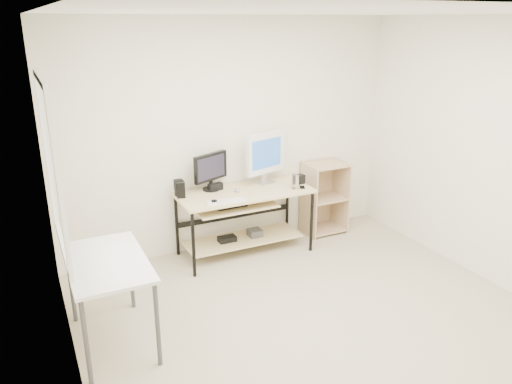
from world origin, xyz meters
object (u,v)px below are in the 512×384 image
at_px(shelf_unit, 323,197).
at_px(black_monitor, 211,169).
at_px(desk, 242,209).
at_px(side_table, 108,269).
at_px(white_imac, 266,155).
at_px(audio_controller, 181,190).

relative_size(shelf_unit, black_monitor, 2.05).
distance_m(desk, black_monitor, 0.57).
distance_m(side_table, shelf_unit, 3.09).
height_order(white_imac, audio_controller, white_imac).
bearing_deg(shelf_unit, white_imac, -178.91).
relative_size(desk, black_monitor, 3.42).
xyz_separation_m(desk, shelf_unit, (1.18, 0.16, -0.09)).
distance_m(shelf_unit, white_imac, 1.04).
xyz_separation_m(shelf_unit, white_imac, (-0.81, -0.02, 0.64)).
bearing_deg(desk, white_imac, 21.83).
distance_m(desk, audio_controller, 0.74).
relative_size(shelf_unit, audio_controller, 5.17).
relative_size(white_imac, audio_controller, 3.43).
distance_m(desk, shelf_unit, 1.19).
xyz_separation_m(black_monitor, white_imac, (0.65, -0.05, 0.10)).
relative_size(desk, white_imac, 2.51).
distance_m(desk, white_imac, 0.68).
xyz_separation_m(side_table, black_monitor, (1.36, 1.26, 0.32)).
bearing_deg(black_monitor, desk, -57.37).
xyz_separation_m(shelf_unit, audio_controller, (-1.85, -0.07, 0.38)).
bearing_deg(black_monitor, shelf_unit, -24.86).
relative_size(side_table, black_monitor, 2.28).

